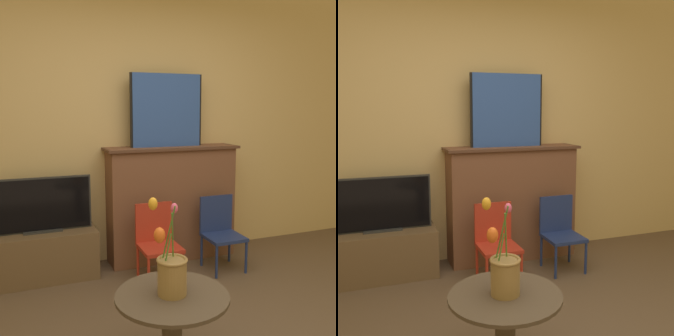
# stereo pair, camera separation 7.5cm
# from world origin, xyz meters

# --- Properties ---
(wall_back) EXTENTS (8.00, 0.06, 2.70)m
(wall_back) POSITION_xyz_m (0.00, 2.13, 1.35)
(wall_back) COLOR tan
(wall_back) RESTS_ON ground
(fireplace_mantel) EXTENTS (1.31, 0.35, 1.12)m
(fireplace_mantel) POSITION_xyz_m (0.39, 1.94, 0.57)
(fireplace_mantel) COLOR brown
(fireplace_mantel) RESTS_ON ground
(painting) EXTENTS (0.72, 0.03, 0.69)m
(painting) POSITION_xyz_m (0.34, 1.95, 1.46)
(painting) COLOR black
(painting) RESTS_ON fireplace_mantel
(tv_stand) EXTENTS (0.90, 0.40, 0.42)m
(tv_stand) POSITION_xyz_m (-0.83, 1.88, 0.21)
(tv_stand) COLOR brown
(tv_stand) RESTS_ON ground
(tv_monitor) EXTENTS (0.84, 0.12, 0.48)m
(tv_monitor) POSITION_xyz_m (-0.83, 1.88, 0.65)
(tv_monitor) COLOR #2D2D2D
(tv_monitor) RESTS_ON tv_stand
(chair_red) EXTENTS (0.33, 0.33, 0.67)m
(chair_red) POSITION_xyz_m (0.08, 1.49, 0.37)
(chair_red) COLOR #B22D1E
(chair_red) RESTS_ON ground
(chair_blue) EXTENTS (0.33, 0.33, 0.67)m
(chair_blue) POSITION_xyz_m (0.72, 1.54, 0.37)
(chair_blue) COLOR navy
(chair_blue) RESTS_ON ground
(side_table) EXTENTS (0.61, 0.61, 0.52)m
(side_table) POSITION_xyz_m (-0.29, 0.23, 0.34)
(side_table) COLOR #4C3D2D
(side_table) RESTS_ON ground
(vase_tulips) EXTENTS (0.18, 0.20, 0.51)m
(vase_tulips) POSITION_xyz_m (-0.29, 0.24, 0.65)
(vase_tulips) COLOR olive
(vase_tulips) RESTS_ON side_table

